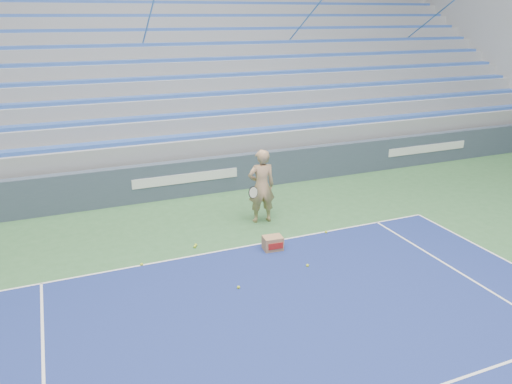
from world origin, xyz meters
TOP-DOWN VIEW (x-y plane):
  - sponsor_barrier at (0.00, 15.88)m, footprint 30.00×0.32m
  - bleachers at (0.00, 21.60)m, footprint 31.00×9.15m
  - tennis_player at (1.33, 13.17)m, footprint 0.99×0.89m
  - ball_box at (0.90, 11.50)m, footprint 0.47×0.38m
  - tennis_ball_0 at (-0.46, 10.15)m, footprint 0.07×0.07m
  - tennis_ball_1 at (-2.08, 11.89)m, footprint 0.07×0.07m
  - tennis_ball_2 at (1.25, 10.44)m, footprint 0.07×0.07m
  - tennis_ball_3 at (-0.71, 12.37)m, footprint 0.07×0.07m
  - tennis_ball_4 at (-0.75, 12.29)m, footprint 0.07×0.07m
  - tennis_ball_5 at (2.52, 11.82)m, footprint 0.07×0.07m

SIDE VIEW (x-z plane):
  - tennis_ball_0 at x=-0.46m, z-range 0.00..0.07m
  - tennis_ball_1 at x=-2.08m, z-range 0.00..0.07m
  - tennis_ball_2 at x=1.25m, z-range 0.00..0.07m
  - tennis_ball_3 at x=-0.71m, z-range 0.00..0.07m
  - tennis_ball_4 at x=-0.75m, z-range 0.00..0.07m
  - tennis_ball_5 at x=2.52m, z-range 0.00..0.07m
  - ball_box at x=0.90m, z-range 0.00..0.33m
  - sponsor_barrier at x=0.00m, z-range 0.00..1.10m
  - tennis_player at x=1.33m, z-range 0.00..1.97m
  - bleachers at x=0.00m, z-range -1.29..6.01m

